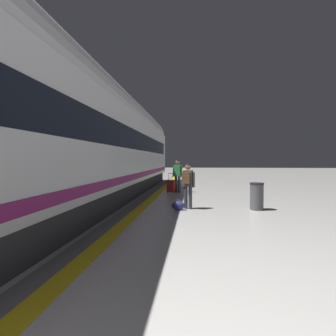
% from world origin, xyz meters
% --- Properties ---
extents(safety_line_strip, '(0.36, 80.00, 0.01)m').
position_xyz_m(safety_line_strip, '(-1.15, 10.00, 0.00)').
color(safety_line_strip, yellow).
rests_on(safety_line_strip, ground).
extents(tactile_edge_band, '(0.54, 80.00, 0.01)m').
position_xyz_m(tactile_edge_band, '(-1.44, 10.00, 0.00)').
color(tactile_edge_band, slate).
rests_on(tactile_edge_band, ground).
extents(high_speed_train, '(2.94, 36.43, 4.97)m').
position_xyz_m(high_speed_train, '(-3.18, 5.91, 2.51)').
color(high_speed_train, '#38383D').
rests_on(high_speed_train, ground).
extents(passenger_near, '(0.51, 0.29, 1.68)m').
position_xyz_m(passenger_near, '(-0.19, 14.97, 0.98)').
color(passenger_near, '#383842').
rests_on(passenger_near, ground).
extents(suitcase_near, '(0.43, 0.33, 1.00)m').
position_xyz_m(suitcase_near, '(-0.51, 14.71, 0.34)').
color(suitcase_near, '#A51E1E').
rests_on(suitcase_near, ground).
extents(passenger_mid, '(0.46, 0.37, 1.56)m').
position_xyz_m(passenger_mid, '(0.46, 10.15, 0.92)').
color(passenger_mid, '#383842').
rests_on(passenger_mid, ground).
extents(duffel_bag_mid, '(0.44, 0.26, 0.36)m').
position_xyz_m(duffel_bag_mid, '(0.15, 9.88, 0.15)').
color(duffel_bag_mid, navy).
rests_on(duffel_bag_mid, ground).
extents(waste_bin, '(0.46, 0.46, 0.91)m').
position_xyz_m(waste_bin, '(2.77, 10.18, 0.46)').
color(waste_bin, '#4C4C51').
rests_on(waste_bin, ground).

